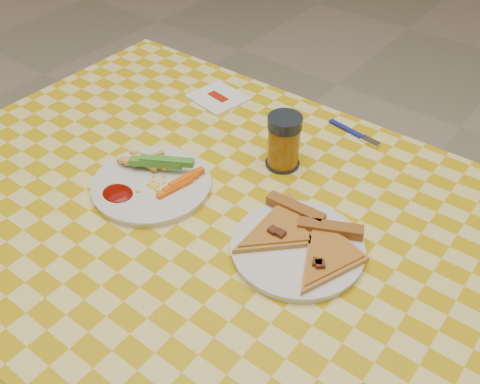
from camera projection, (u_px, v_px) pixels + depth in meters
name	position (u px, v px, depth m)	size (l,w,h in m)	color
table	(224.00, 243.00, 1.03)	(1.28, 0.88, 0.76)	silver
plate_left	(152.00, 185.00, 1.03)	(0.23, 0.23, 0.01)	white
plate_right	(297.00, 249.00, 0.91)	(0.22, 0.22, 0.01)	white
fries_veggies	(154.00, 173.00, 1.03)	(0.19, 0.17, 0.04)	#F1AE4C
pizza_slices	(304.00, 238.00, 0.90)	(0.28, 0.25, 0.02)	#C6793C
drink_glass	(284.00, 142.00, 1.06)	(0.07, 0.07, 0.11)	black
napkin	(218.00, 98.00, 1.28)	(0.14, 0.13, 0.01)	white
fork	(354.00, 133.00, 1.17)	(0.13, 0.04, 0.01)	navy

